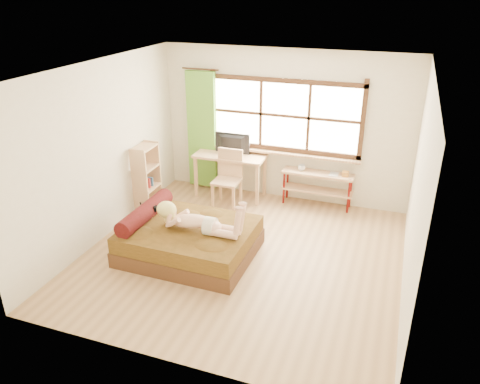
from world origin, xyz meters
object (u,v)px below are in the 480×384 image
at_px(bed, 187,239).
at_px(bookshelf, 147,177).
at_px(woman, 196,213).
at_px(kitten, 148,210).
at_px(desk, 230,160).
at_px(pipe_shelf, 318,182).
at_px(chair, 228,175).

height_order(bed, bookshelf, bookshelf).
height_order(bed, woman, woman).
bearing_deg(kitten, bookshelf, 121.63).
bearing_deg(desk, bed, -87.08).
relative_size(woman, kitten, 4.67).
xyz_separation_m(bed, bookshelf, (-1.29, 1.14, 0.35)).
xyz_separation_m(woman, desk, (-0.33, 2.22, -0.03)).
distance_m(kitten, pipe_shelf, 3.08).
xyz_separation_m(woman, chair, (-0.23, 1.86, -0.17)).
bearing_deg(pipe_shelf, bed, -122.55).
bearing_deg(chair, pipe_shelf, 16.77).
distance_m(kitten, chair, 1.83).
relative_size(kitten, pipe_shelf, 0.22).
height_order(kitten, desk, desk).
bearing_deg(bed, chair, 91.94).
height_order(kitten, pipe_shelf, pipe_shelf).
relative_size(desk, pipe_shelf, 1.04).
distance_m(desk, chair, 0.40).
distance_m(bed, desk, 2.22).
bearing_deg(chair, bed, -89.51).
height_order(bed, chair, chair).
distance_m(chair, pipe_shelf, 1.60).
bearing_deg(desk, bookshelf, -139.08).
xyz_separation_m(desk, bookshelf, (-1.16, -1.03, -0.10)).
relative_size(bed, chair, 1.83).
bearing_deg(bed, pipe_shelf, 57.80).
bearing_deg(bed, woman, -13.69).
bearing_deg(kitten, desk, 76.19).
height_order(woman, kitten, woman).
bearing_deg(desk, kitten, -105.26).
bearing_deg(chair, desk, 104.88).
bearing_deg(chair, kitten, -111.10).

